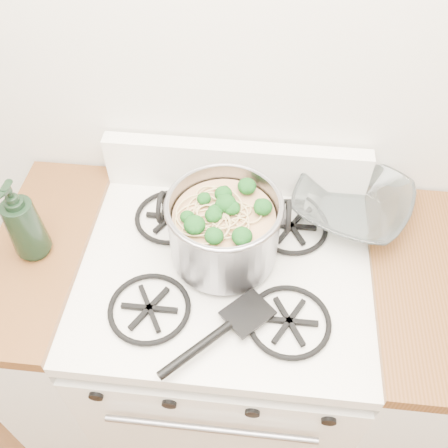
% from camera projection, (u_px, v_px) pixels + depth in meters
% --- Properties ---
extents(gas_range, '(0.76, 0.66, 0.92)m').
position_uv_depth(gas_range, '(225.00, 349.00, 1.66)').
color(gas_range, white).
rests_on(gas_range, ground).
extents(counter_left, '(0.25, 0.65, 0.92)m').
position_uv_depth(counter_left, '(76.00, 330.00, 1.68)').
color(counter_left, silver).
rests_on(counter_left, ground).
extents(stock_pot, '(0.32, 0.29, 0.20)m').
position_uv_depth(stock_pot, '(224.00, 229.00, 1.25)').
color(stock_pot, gray).
rests_on(stock_pot, gas_range).
extents(spatula, '(0.42, 0.42, 0.02)m').
position_uv_depth(spatula, '(248.00, 311.00, 1.18)').
color(spatula, black).
rests_on(spatula, gas_range).
extents(glass_bowl, '(0.16, 0.16, 0.03)m').
position_uv_depth(glass_bowl, '(350.00, 208.00, 1.39)').
color(glass_bowl, white).
rests_on(glass_bowl, gas_range).
extents(bottle, '(0.10, 0.10, 0.24)m').
position_uv_depth(bottle, '(22.00, 220.00, 1.23)').
color(bottle, black).
rests_on(bottle, counter_left).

